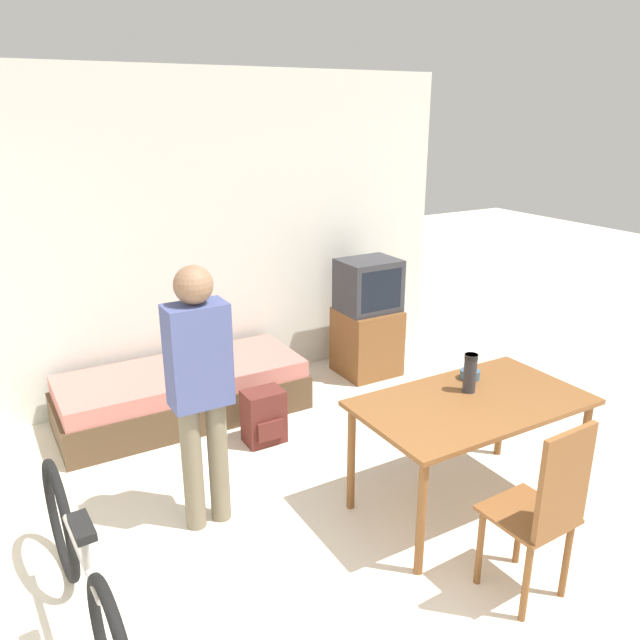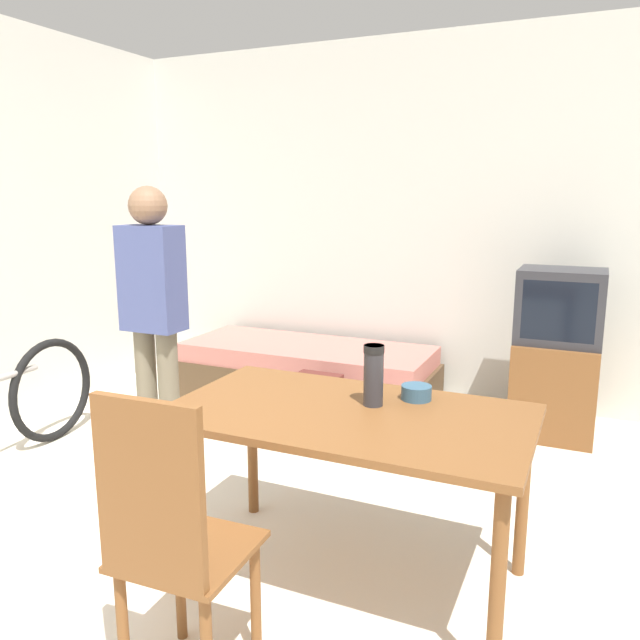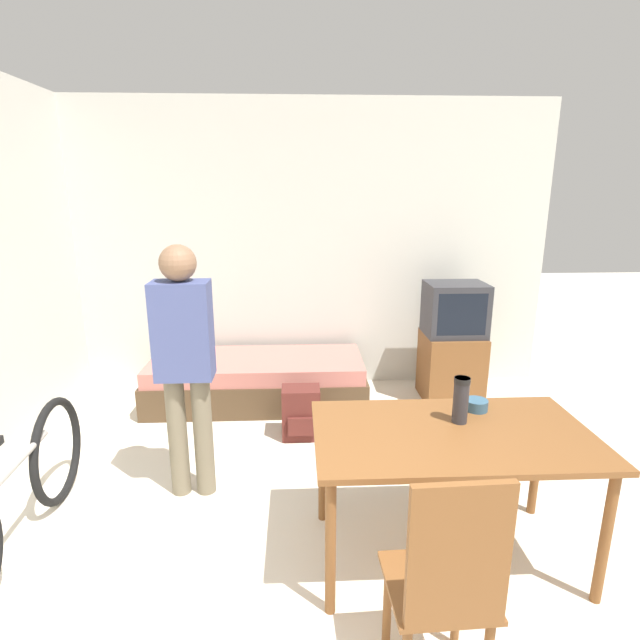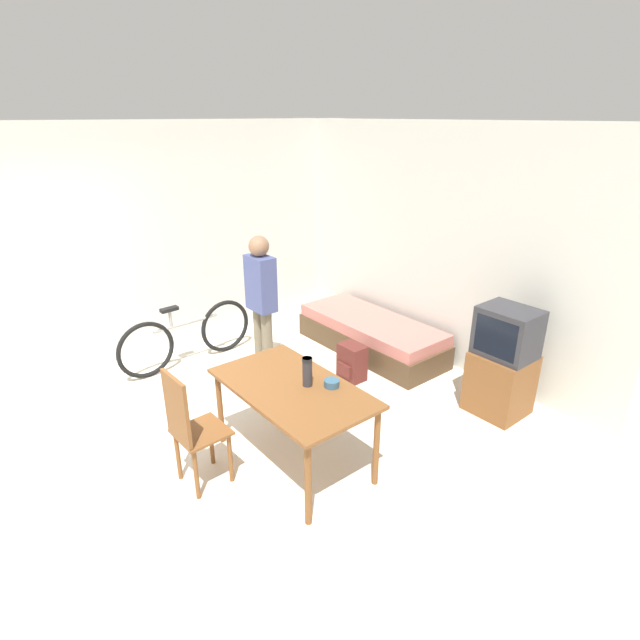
# 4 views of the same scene
# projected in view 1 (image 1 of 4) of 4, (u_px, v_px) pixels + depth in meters

# --- Properties ---
(wall_back) EXTENTS (4.96, 0.06, 2.70)m
(wall_back) POSITION_uv_depth(u_px,v_px,m) (188.00, 239.00, 5.18)
(wall_back) COLOR silver
(wall_back) RESTS_ON ground_plane
(daybed) EXTENTS (1.95, 0.78, 0.43)m
(daybed) POSITION_uv_depth(u_px,v_px,m) (183.00, 393.00, 5.01)
(daybed) COLOR #4C3823
(daybed) RESTS_ON ground_plane
(tv) EXTENTS (0.52, 0.50, 1.09)m
(tv) POSITION_uv_depth(u_px,v_px,m) (368.00, 320.00, 5.76)
(tv) COLOR brown
(tv) RESTS_ON ground_plane
(dining_table) EXTENTS (1.39, 0.80, 0.73)m
(dining_table) POSITION_uv_depth(u_px,v_px,m) (471.00, 412.00, 3.75)
(dining_table) COLOR brown
(dining_table) RESTS_ON ground_plane
(wooden_chair) EXTENTS (0.39, 0.39, 1.01)m
(wooden_chair) POSITION_uv_depth(u_px,v_px,m) (545.00, 507.00, 3.01)
(wooden_chair) COLOR brown
(wooden_chair) RESTS_ON ground_plane
(bicycle) EXTENTS (0.12, 1.68, 0.75)m
(bicycle) POSITION_uv_depth(u_px,v_px,m) (83.00, 577.00, 2.87)
(bicycle) COLOR black
(bicycle) RESTS_ON ground_plane
(person_standing) EXTENTS (0.34, 0.21, 1.60)m
(person_standing) POSITION_uv_depth(u_px,v_px,m) (200.00, 382.00, 3.50)
(person_standing) COLOR #6B604C
(person_standing) RESTS_ON ground_plane
(thermos_flask) EXTENTS (0.08, 0.08, 0.25)m
(thermos_flask) POSITION_uv_depth(u_px,v_px,m) (470.00, 371.00, 3.79)
(thermos_flask) COLOR #2D2D33
(thermos_flask) RESTS_ON dining_table
(mate_bowl) EXTENTS (0.12, 0.12, 0.06)m
(mate_bowl) POSITION_uv_depth(u_px,v_px,m) (470.00, 374.00, 4.01)
(mate_bowl) COLOR #335670
(mate_bowl) RESTS_ON dining_table
(backpack) EXTENTS (0.29, 0.24, 0.41)m
(backpack) POSITION_uv_depth(u_px,v_px,m) (264.00, 417.00, 4.64)
(backpack) COLOR #56231E
(backpack) RESTS_ON ground_plane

